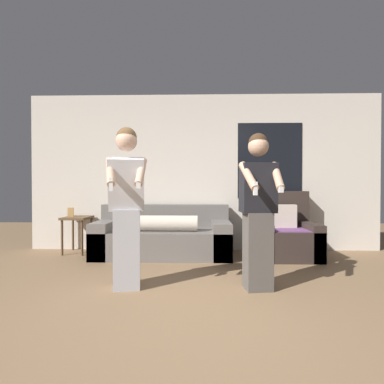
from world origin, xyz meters
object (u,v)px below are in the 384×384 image
(armchair, at_px, (284,235))
(side_table, at_px, (77,223))
(person_right, at_px, (258,209))
(couch, at_px, (163,237))
(person_left, at_px, (127,205))

(armchair, xyz_separation_m, side_table, (-3.38, 0.19, 0.17))
(side_table, bearing_deg, person_right, -33.07)
(couch, distance_m, side_table, 1.49)
(armchair, distance_m, person_left, 2.69)
(side_table, height_order, person_right, person_right)
(person_right, bearing_deg, side_table, 146.93)
(couch, height_order, person_right, person_right)
(side_table, xyz_separation_m, person_left, (1.26, -1.75, 0.40))
(armchair, relative_size, person_left, 0.59)
(armchair, relative_size, person_right, 0.62)
(couch, distance_m, person_right, 2.05)
(person_left, relative_size, person_right, 1.04)
(couch, xyz_separation_m, side_table, (-1.46, 0.17, 0.21))
(person_right, bearing_deg, person_left, -179.27)
(armchair, bearing_deg, person_left, -143.53)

